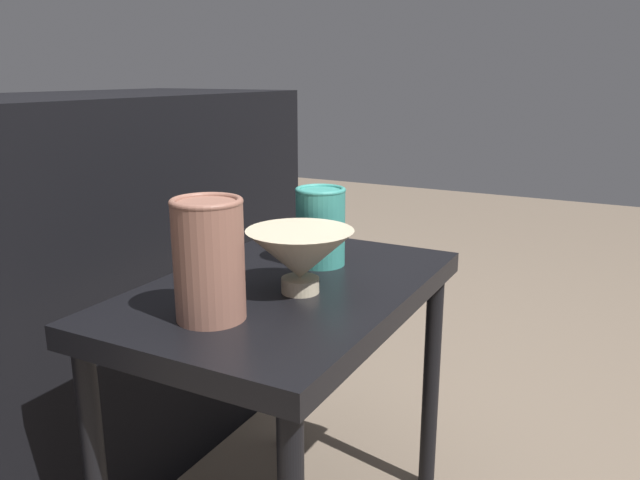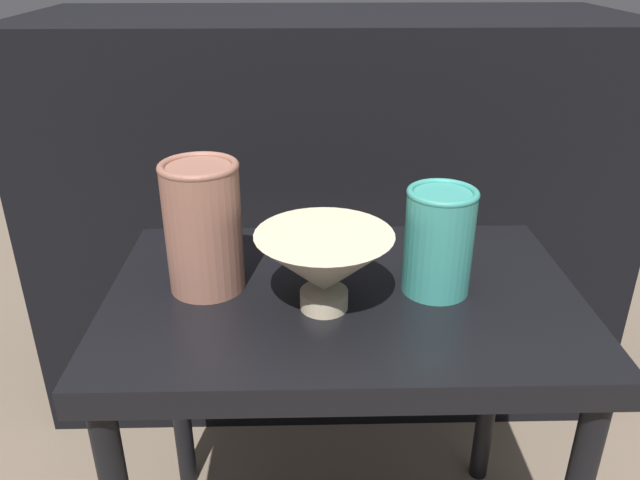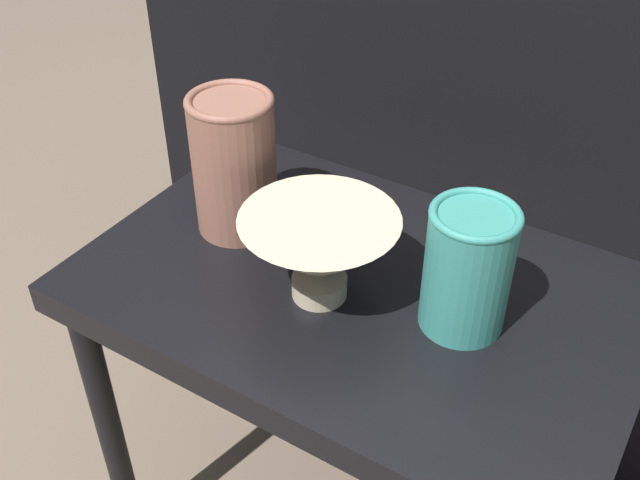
% 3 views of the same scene
% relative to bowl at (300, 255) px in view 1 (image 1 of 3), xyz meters
% --- Properties ---
extents(table, '(0.68, 0.44, 0.56)m').
position_rel_bowl_xyz_m(table, '(0.03, 0.05, -0.14)').
color(table, black).
rests_on(table, ground_plane).
extents(couch_backdrop, '(1.27, 0.50, 0.88)m').
position_rel_bowl_xyz_m(couch_backdrop, '(0.03, 0.64, -0.18)').
color(couch_backdrop, black).
rests_on(couch_backdrop, ground_plane).
extents(bowl, '(0.18, 0.18, 0.11)m').
position_rel_bowl_xyz_m(bowl, '(0.00, 0.00, 0.00)').
color(bowl, '#C1B293').
rests_on(bowl, table).
extents(vase_textured_left, '(0.11, 0.11, 0.19)m').
position_rel_bowl_xyz_m(vase_textured_left, '(-0.17, 0.06, 0.03)').
color(vase_textured_left, brown).
rests_on(vase_textured_left, table).
extents(vase_colorful_right, '(0.10, 0.10, 0.15)m').
position_rel_bowl_xyz_m(vase_colorful_right, '(0.16, 0.05, 0.01)').
color(vase_colorful_right, teal).
rests_on(vase_colorful_right, table).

